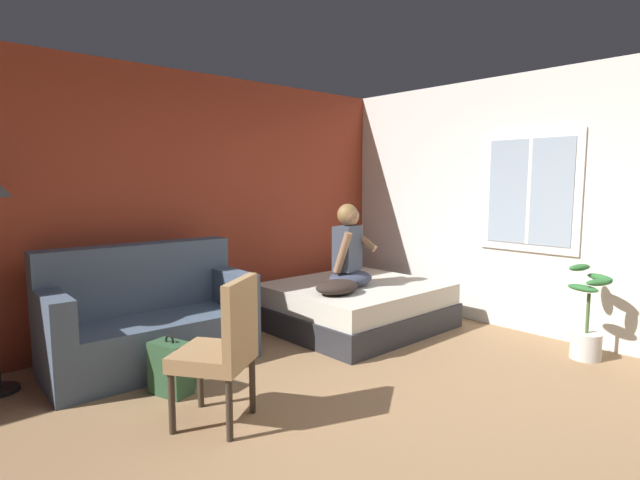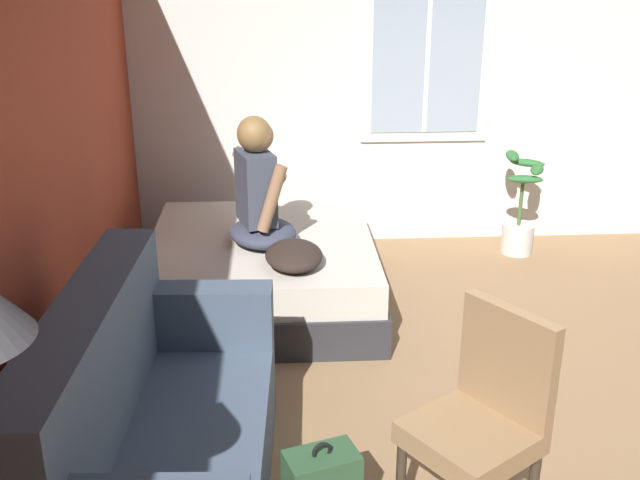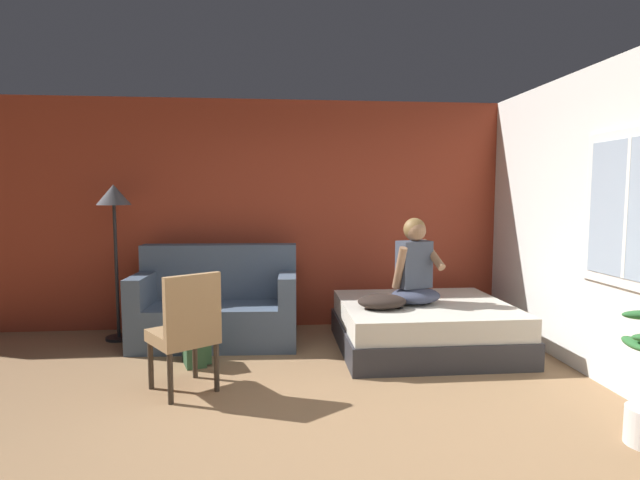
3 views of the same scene
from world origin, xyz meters
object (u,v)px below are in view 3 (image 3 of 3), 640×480
(person_seated, at_px, (415,269))
(throw_pillow, at_px, (382,302))
(cell_phone, at_px, (395,307))
(floor_lamp, at_px, (114,210))
(couch, at_px, (217,306))
(side_chair, at_px, (186,328))
(backpack, at_px, (195,344))
(bed, at_px, (424,326))

(person_seated, distance_m, throw_pillow, 0.53)
(cell_phone, distance_m, floor_lamp, 3.16)
(throw_pillow, height_order, cell_phone, throw_pillow)
(couch, relative_size, side_chair, 1.77)
(backpack, bearing_deg, couch, 79.45)
(side_chair, xyz_separation_m, throw_pillow, (1.75, 0.74, 0.02))
(floor_lamp, bearing_deg, throw_pillow, -17.03)
(throw_pillow, distance_m, floor_lamp, 3.02)
(side_chair, xyz_separation_m, cell_phone, (1.89, 0.75, -0.05))
(side_chair, distance_m, floor_lamp, 2.08)
(person_seated, relative_size, throw_pillow, 1.82)
(cell_phone, bearing_deg, backpack, -39.91)
(backpack, xyz_separation_m, cell_phone, (1.93, 0.08, 0.29))
(side_chair, distance_m, cell_phone, 2.03)
(person_seated, height_order, throw_pillow, person_seated)
(bed, xyz_separation_m, throw_pillow, (-0.49, -0.21, 0.31))
(bed, height_order, floor_lamp, floor_lamp)
(cell_phone, bearing_deg, floor_lamp, -58.18)
(bed, xyz_separation_m, floor_lamp, (-3.25, 0.63, 1.19))
(side_chair, bearing_deg, throw_pillow, 22.84)
(person_seated, height_order, cell_phone, person_seated)
(backpack, distance_m, cell_phone, 1.95)
(bed, xyz_separation_m, side_chair, (-2.24, -0.95, 0.30))
(floor_lamp, bearing_deg, backpack, -43.16)
(couch, distance_m, person_seated, 2.14)
(side_chair, xyz_separation_m, backpack, (-0.04, 0.68, -0.34))
(couch, bearing_deg, throw_pillow, -21.26)
(side_chair, height_order, backpack, side_chair)
(side_chair, relative_size, throw_pillow, 2.04)
(backpack, bearing_deg, side_chair, -86.57)
(bed, relative_size, floor_lamp, 1.03)
(side_chair, height_order, person_seated, person_seated)
(side_chair, bearing_deg, couch, 86.23)
(cell_phone, bearing_deg, couch, -61.54)
(throw_pillow, relative_size, floor_lamp, 0.28)
(person_seated, xyz_separation_m, throw_pillow, (-0.39, -0.22, -0.29))
(side_chair, relative_size, floor_lamp, 0.58)
(throw_pillow, bearing_deg, person_seated, 29.16)
(backpack, xyz_separation_m, throw_pillow, (1.79, 0.06, 0.36))
(side_chair, xyz_separation_m, person_seated, (2.14, 0.95, 0.30))
(backpack, relative_size, floor_lamp, 0.27)
(backpack, bearing_deg, floor_lamp, 136.84)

